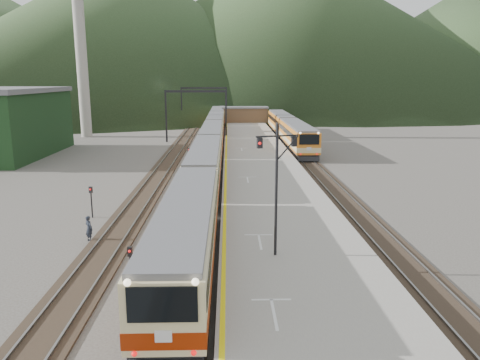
{
  "coord_description": "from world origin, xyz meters",
  "views": [
    {
      "loc": [
        2.09,
        -18.17,
        9.75
      ],
      "look_at": [
        3.01,
        17.38,
        2.0
      ],
      "focal_mm": 35.0,
      "sensor_mm": 36.0,
      "label": 1
    }
  ],
  "objects_px": {
    "signal_mast": "(277,176)",
    "second_train": "(288,129)",
    "main_train": "(212,140)",
    "worker": "(89,229)"
  },
  "relations": [
    {
      "from": "signal_mast",
      "to": "second_train",
      "type": "bearing_deg",
      "value": 82.09
    },
    {
      "from": "main_train",
      "to": "worker",
      "type": "bearing_deg",
      "value": -101.03
    },
    {
      "from": "second_train",
      "to": "main_train",
      "type": "bearing_deg",
      "value": -132.1
    },
    {
      "from": "main_train",
      "to": "second_train",
      "type": "xyz_separation_m",
      "value": [
        11.5,
        12.73,
        0.08
      ]
    },
    {
      "from": "second_train",
      "to": "signal_mast",
      "type": "bearing_deg",
      "value": -97.91
    },
    {
      "from": "main_train",
      "to": "signal_mast",
      "type": "bearing_deg",
      "value": -83.32
    },
    {
      "from": "second_train",
      "to": "worker",
      "type": "xyz_separation_m",
      "value": [
        -17.91,
        -45.63,
        -1.17
      ]
    },
    {
      "from": "main_train",
      "to": "worker",
      "type": "xyz_separation_m",
      "value": [
        -6.41,
        -32.9,
        -1.09
      ]
    },
    {
      "from": "worker",
      "to": "second_train",
      "type": "bearing_deg",
      "value": -71.19
    },
    {
      "from": "main_train",
      "to": "second_train",
      "type": "bearing_deg",
      "value": 47.9
    }
  ]
}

